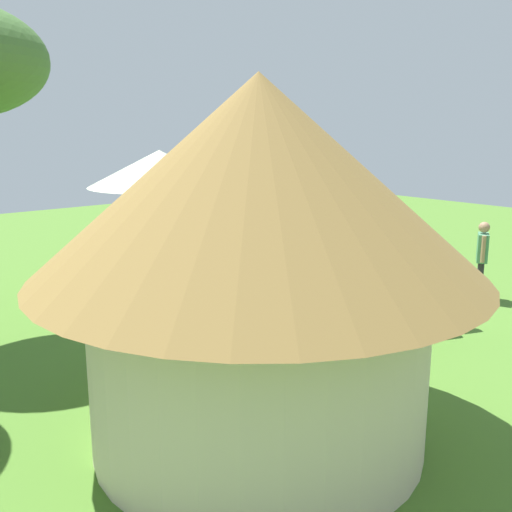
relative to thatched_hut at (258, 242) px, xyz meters
name	(u,v)px	position (x,y,z in m)	size (l,w,h in m)	color
ground_plane	(313,310)	(3.13, -4.13, -2.42)	(36.00, 36.00, 0.00)	#4A7729
thatched_hut	(258,242)	(0.00, 0.00, 0.00)	(5.12, 5.12, 4.27)	beige
shade_umbrella	(160,169)	(6.60, -2.72, 0.34)	(3.22, 3.22, 3.17)	brown
patio_dining_table	(163,260)	(6.60, -2.72, -1.77)	(1.35, 1.02, 0.74)	silver
patio_chair_east_end	(152,278)	(5.75, -1.94, -1.90)	(0.61, 0.61, 0.90)	white
patio_chair_near_hut	(211,261)	(6.24, -3.82, -1.90)	(0.55, 0.54, 0.90)	white
patio_chair_near_lawn	(125,260)	(7.69, -2.31, -1.90)	(0.55, 0.56, 0.90)	white
guest_beside_umbrella	(121,235)	(8.52, -2.68, -1.44)	(0.46, 0.45, 1.63)	#251A2B
guest_behind_table	(231,247)	(5.40, -3.79, -1.42)	(0.31, 0.58, 1.67)	black
standing_watcher	(482,253)	(1.31, -7.41, -1.39)	(0.42, 0.53, 1.71)	#252028
striped_lounge_chair	(331,291)	(3.28, -4.83, -2.17)	(0.58, 0.84, 0.60)	#C15247
zebra_nearest_camera	(229,264)	(4.06, -2.69, -1.39)	(2.25, 1.02, 1.56)	silver
zebra_by_umbrella	(393,279)	(1.28, -4.29, -1.41)	(1.24, 2.13, 1.54)	silver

